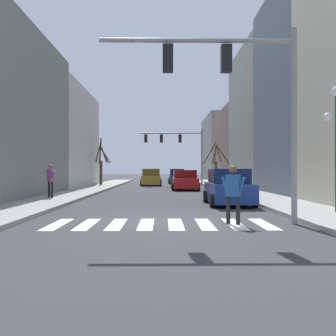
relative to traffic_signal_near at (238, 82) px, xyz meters
The scene contains 16 objects.
ground_plane 4.99m from the traffic_signal_near, 163.90° to the left, with size 240.00×240.00×0.00m, color #38383D.
sidewalk_right 5.45m from the traffic_signal_near, 11.63° to the left, with size 2.69×90.00×0.15m.
building_row_left 17.84m from the traffic_signal_near, 133.98° to the left, with size 6.00×36.94×9.77m.
building_row_right 26.33m from the traffic_signal_near, 73.07° to the left, with size 6.00×63.93×13.19m.
crosswalk_stripes 4.94m from the traffic_signal_near, behind, with size 6.75×2.60×0.01m.
traffic_signal_near is the anchor object (origin of this frame).
traffic_signal_far 28.42m from the traffic_signal_near, 91.45° to the left, with size 6.50×0.28×5.80m.
car_parked_right_mid 28.94m from the traffic_signal_near, 96.97° to the left, with size 2.14×4.13×1.73m.
car_parked_left_mid 20.29m from the traffic_signal_near, 91.44° to the left, with size 2.19×4.61×1.62m.
car_parked_right_far 7.45m from the traffic_signal_near, 82.93° to the left, with size 2.09×4.30×1.70m.
car_driving_away_lane 33.79m from the traffic_signal_near, 91.13° to the left, with size 1.97×4.20×1.73m.
pedestrian_waiting_at_curb 17.29m from the traffic_signal_near, 80.78° to the left, with size 0.69×0.54×1.83m.
pedestrian_crossing_street 12.91m from the traffic_signal_near, 131.95° to the left, with size 0.63×0.59×1.80m.
pedestrian_on_left_sidewalk 3.28m from the traffic_signal_near, behind, with size 0.73×0.42×1.79m.
street_tree_right_near 28.76m from the traffic_signal_near, 107.16° to the left, with size 1.29×2.19×4.66m.
street_tree_right_far 26.83m from the traffic_signal_near, 83.63° to the left, with size 2.54×1.76×4.27m.
Camera 1 is at (0.05, -12.65, 1.68)m, focal length 42.00 mm.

